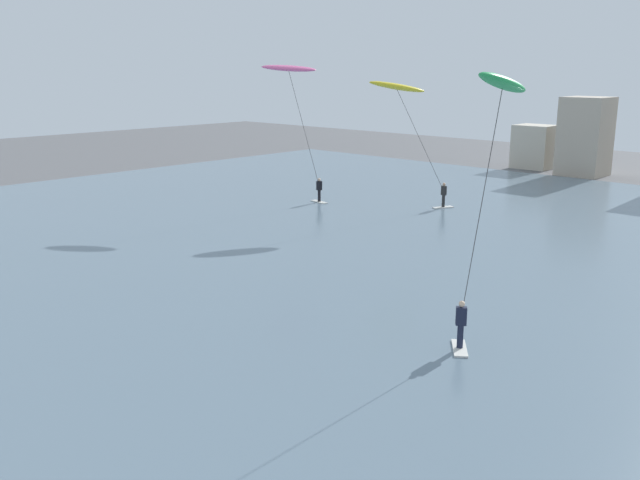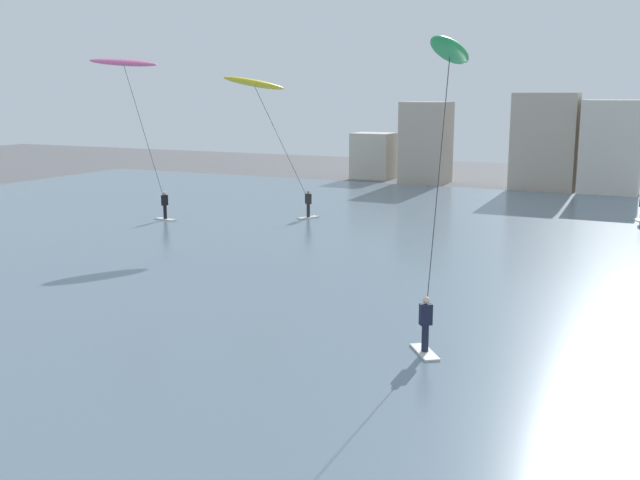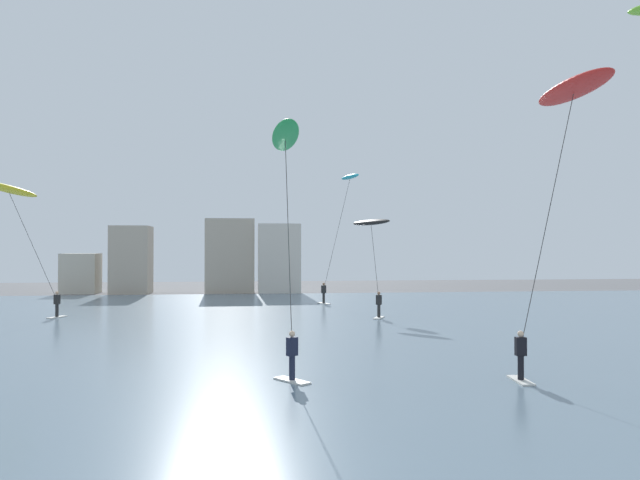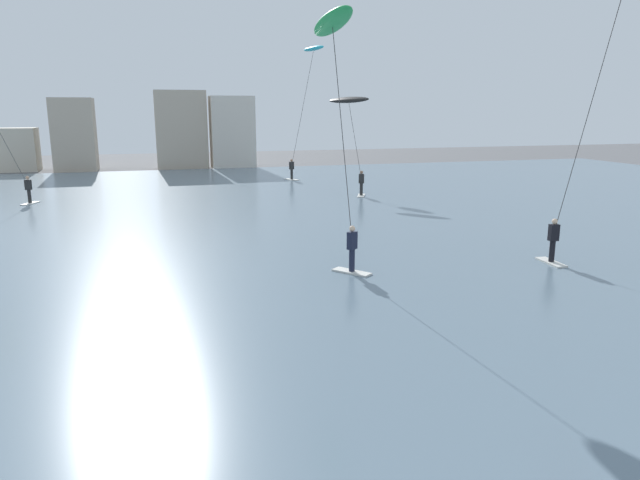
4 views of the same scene
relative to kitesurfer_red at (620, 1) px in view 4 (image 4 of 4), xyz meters
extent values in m
cube|color=slate|center=(-10.14, 12.35, -9.07)|extent=(84.00, 52.00, 0.10)
cube|color=beige|center=(-27.21, 41.99, -7.16)|extent=(3.39, 2.86, 3.93)
cube|color=#B7A893|center=(-22.14, 40.84, -5.82)|extent=(3.64, 3.52, 6.60)
cube|color=#B7A893|center=(-12.58, 39.96, -5.46)|extent=(4.73, 2.33, 7.33)
cube|color=beige|center=(-7.80, 39.74, -5.71)|extent=(4.11, 2.96, 6.82)
cube|color=silver|center=(-1.69, 0.13, -8.99)|extent=(0.53, 1.43, 0.06)
cylinder|color=black|center=(-1.69, 0.13, -8.57)|extent=(0.20, 0.20, 0.78)
cube|color=black|center=(-1.69, 0.13, -7.88)|extent=(0.35, 0.24, 0.60)
sphere|color=beige|center=(-1.69, 0.13, -7.47)|extent=(0.20, 0.20, 0.20)
cylinder|color=#333333|center=(-0.79, 0.06, -3.75)|extent=(1.83, 0.16, 8.37)
cube|color=silver|center=(-22.55, 20.25, -8.99)|extent=(0.93, 1.46, 0.06)
cylinder|color=black|center=(-22.55, 20.25, -8.57)|extent=(0.20, 0.20, 0.78)
cube|color=black|center=(-22.55, 20.25, -7.88)|extent=(0.40, 0.33, 0.60)
sphere|color=tan|center=(-22.55, 20.25, -7.47)|extent=(0.20, 0.20, 0.20)
cube|color=silver|center=(-2.59, 17.70, -8.99)|extent=(0.98, 1.46, 0.06)
cylinder|color=black|center=(-2.59, 17.70, -8.57)|extent=(0.20, 0.20, 0.78)
cube|color=black|center=(-2.59, 17.70, -7.88)|extent=(0.40, 0.34, 0.60)
sphere|color=#9E7051|center=(-2.59, 17.70, -7.47)|extent=(0.20, 0.20, 0.20)
cylinder|color=#333333|center=(-2.53, 19.21, -5.51)|extent=(0.15, 3.05, 4.87)
ellipsoid|color=black|center=(-2.46, 20.73, -2.93)|extent=(2.77, 2.93, 0.66)
cube|color=silver|center=(-9.10, 0.95, -8.99)|extent=(1.19, 1.39, 0.06)
cylinder|color=#191E33|center=(-9.10, 0.95, -8.57)|extent=(0.20, 0.20, 0.78)
cube|color=#191E33|center=(-9.10, 0.95, -7.88)|extent=(0.40, 0.38, 0.60)
sphere|color=beige|center=(-9.10, 0.95, -7.47)|extent=(0.20, 0.20, 0.20)
cylinder|color=#333333|center=(-9.16, 1.93, -4.36)|extent=(0.15, 1.97, 7.17)
ellipsoid|color=green|center=(-9.22, 2.90, -0.63)|extent=(1.11, 2.94, 1.01)
cube|color=silver|center=(-4.86, 27.47, -8.99)|extent=(1.02, 1.45, 0.06)
cylinder|color=black|center=(-4.86, 27.47, -8.57)|extent=(0.20, 0.20, 0.78)
cube|color=black|center=(-4.86, 27.47, -7.88)|extent=(0.40, 0.35, 0.60)
sphere|color=#9E7051|center=(-4.86, 27.47, -7.47)|extent=(0.20, 0.20, 0.20)
cylinder|color=#333333|center=(-3.63, 28.60, -3.43)|extent=(2.50, 2.30, 9.02)
ellipsoid|color=#28B2C6|center=(-2.40, 29.73, 1.23)|extent=(1.68, 2.57, 0.56)
camera|label=1|loc=(1.92, -17.27, -0.17)|focal=38.72mm
camera|label=2|loc=(-2.97, -18.40, -1.81)|focal=41.98mm
camera|label=3|loc=(-10.38, -18.25, -4.68)|focal=33.09mm
camera|label=4|loc=(-15.47, -17.02, -3.54)|focal=32.36mm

